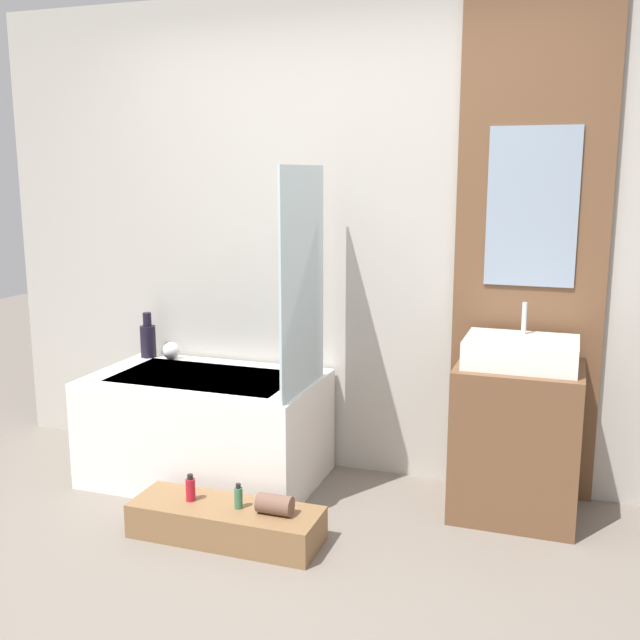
{
  "coord_description": "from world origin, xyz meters",
  "views": [
    {
      "loc": [
        1.23,
        -2.32,
        1.66
      ],
      "look_at": [
        0.19,
        0.69,
        1.03
      ],
      "focal_mm": 42.0,
      "sensor_mm": 36.0,
      "label": 1
    }
  ],
  "objects_px": {
    "vase_round_light": "(171,351)",
    "bottle_soap_secondary": "(238,497)",
    "wooden_step_bench": "(226,522)",
    "vase_tall_dark": "(148,339)",
    "bathtub": "(207,427)",
    "bottle_soap_primary": "(191,489)",
    "sink": "(521,352)"
  },
  "relations": [
    {
      "from": "bathtub",
      "to": "sink",
      "type": "relative_size",
      "value": 2.36
    },
    {
      "from": "wooden_step_bench",
      "to": "sink",
      "type": "bearing_deg",
      "value": 30.02
    },
    {
      "from": "bathtub",
      "to": "vase_tall_dark",
      "type": "xyz_separation_m",
      "value": [
        -0.52,
        0.28,
        0.4
      ]
    },
    {
      "from": "wooden_step_bench",
      "to": "bottle_soap_primary",
      "type": "bearing_deg",
      "value": 180.0
    },
    {
      "from": "bathtub",
      "to": "wooden_step_bench",
      "type": "relative_size",
      "value": 1.38
    },
    {
      "from": "sink",
      "to": "vase_tall_dark",
      "type": "distance_m",
      "value": 2.16
    },
    {
      "from": "bottle_soap_secondary",
      "to": "bathtub",
      "type": "bearing_deg",
      "value": 128.16
    },
    {
      "from": "wooden_step_bench",
      "to": "bottle_soap_secondary",
      "type": "distance_m",
      "value": 0.15
    },
    {
      "from": "vase_round_light",
      "to": "bottle_soap_primary",
      "type": "height_order",
      "value": "vase_round_light"
    },
    {
      "from": "bathtub",
      "to": "bottle_soap_primary",
      "type": "distance_m",
      "value": 0.65
    },
    {
      "from": "bathtub",
      "to": "wooden_step_bench",
      "type": "bearing_deg",
      "value": -55.98
    },
    {
      "from": "wooden_step_bench",
      "to": "vase_round_light",
      "type": "height_order",
      "value": "vase_round_light"
    },
    {
      "from": "bathtub",
      "to": "bottle_soap_primary",
      "type": "xyz_separation_m",
      "value": [
        0.23,
        -0.6,
        -0.07
      ]
    },
    {
      "from": "bottle_soap_primary",
      "to": "bathtub",
      "type": "bearing_deg",
      "value": 110.78
    },
    {
      "from": "bathtub",
      "to": "vase_tall_dark",
      "type": "distance_m",
      "value": 0.71
    },
    {
      "from": "bottle_soap_secondary",
      "to": "vase_tall_dark",
      "type": "bearing_deg",
      "value": 138.43
    },
    {
      "from": "sink",
      "to": "vase_round_light",
      "type": "distance_m",
      "value": 2.01
    },
    {
      "from": "wooden_step_bench",
      "to": "vase_tall_dark",
      "type": "relative_size",
      "value": 3.33
    },
    {
      "from": "sink",
      "to": "vase_tall_dark",
      "type": "height_order",
      "value": "sink"
    },
    {
      "from": "wooden_step_bench",
      "to": "bottle_soap_secondary",
      "type": "height_order",
      "value": "bottle_soap_secondary"
    },
    {
      "from": "wooden_step_bench",
      "to": "vase_tall_dark",
      "type": "bearing_deg",
      "value": 136.45
    },
    {
      "from": "vase_tall_dark",
      "to": "bottle_soap_primary",
      "type": "relative_size",
      "value": 2.08
    },
    {
      "from": "wooden_step_bench",
      "to": "vase_tall_dark",
      "type": "xyz_separation_m",
      "value": [
        -0.93,
        0.88,
        0.61
      ]
    },
    {
      "from": "sink",
      "to": "vase_round_light",
      "type": "xyz_separation_m",
      "value": [
        -2.0,
        0.17,
        -0.19
      ]
    },
    {
      "from": "vase_round_light",
      "to": "bottle_soap_secondary",
      "type": "bearing_deg",
      "value": -46.29
    },
    {
      "from": "bathtub",
      "to": "bottle_soap_secondary",
      "type": "xyz_separation_m",
      "value": [
        0.47,
        -0.6,
        -0.08
      ]
    },
    {
      "from": "vase_tall_dark",
      "to": "vase_round_light",
      "type": "height_order",
      "value": "vase_tall_dark"
    },
    {
      "from": "bottle_soap_primary",
      "to": "bottle_soap_secondary",
      "type": "height_order",
      "value": "bottle_soap_primary"
    },
    {
      "from": "wooden_step_bench",
      "to": "bottle_soap_primary",
      "type": "relative_size",
      "value": 6.92
    },
    {
      "from": "wooden_step_bench",
      "to": "bottle_soap_secondary",
      "type": "xyz_separation_m",
      "value": [
        0.07,
        0.0,
        0.13
      ]
    },
    {
      "from": "bathtub",
      "to": "vase_round_light",
      "type": "relative_size",
      "value": 12.22
    },
    {
      "from": "vase_round_light",
      "to": "bottle_soap_secondary",
      "type": "height_order",
      "value": "vase_round_light"
    }
  ]
}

